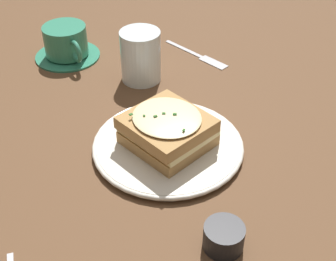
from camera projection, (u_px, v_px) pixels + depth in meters
ground_plane at (174, 151)px, 0.77m from camera, size 2.40×2.40×0.00m
dinner_plate at (168, 146)px, 0.76m from camera, size 0.25×0.25×0.01m
sandwich at (167, 130)px, 0.74m from camera, size 0.14×0.14×0.06m
teacup_with_saucer at (66, 43)px, 0.99m from camera, size 0.15×0.14×0.07m
water_glass at (141, 56)px, 0.91m from camera, size 0.08×0.08×0.10m
fork at (202, 57)px, 1.01m from camera, size 0.17×0.04×0.00m
condiment_pot at (224, 237)px, 0.60m from camera, size 0.05×0.05×0.04m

